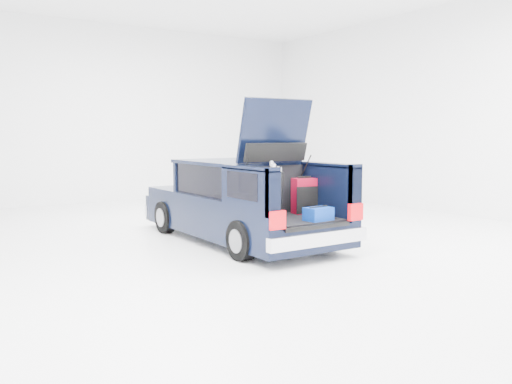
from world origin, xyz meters
TOP-DOWN VIEW (x-y plane):
  - ground at (0.00, 0.00)m, footprint 14.00×14.00m
  - car at (-0.00, 0.11)m, footprint 1.87×4.65m
  - red_suitcase at (0.50, -1.20)m, footprint 0.41×0.31m
  - black_golf_bag at (-0.33, -1.53)m, footprint 0.32×0.34m
  - blue_golf_bag at (-0.21, -1.30)m, footprint 0.29×0.29m
  - blue_duffel at (0.21, -1.90)m, footprint 0.44×0.31m

SIDE VIEW (x-z plane):
  - ground at x=0.00m, z-range 0.00..0.00m
  - car at x=0.00m, z-range -0.56..1.91m
  - blue_duffel at x=0.21m, z-range 0.59..0.81m
  - red_suitcase at x=0.50m, z-range 0.58..1.20m
  - black_golf_bag at x=-0.33m, z-range 0.56..1.39m
  - blue_golf_bag at x=-0.21m, z-range 0.56..1.45m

